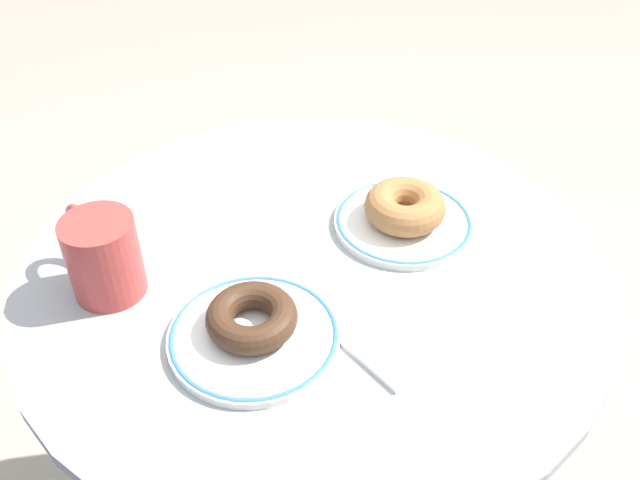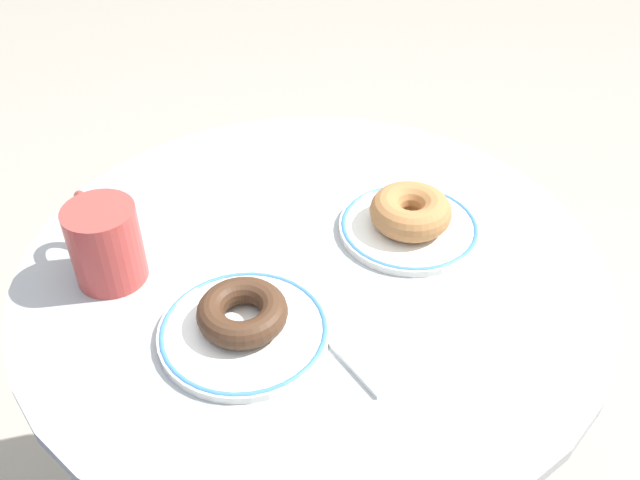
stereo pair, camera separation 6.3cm
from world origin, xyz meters
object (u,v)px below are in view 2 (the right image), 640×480
at_px(donut_cinnamon, 411,211).
at_px(paper_napkin, 396,341).
at_px(plate_right, 409,227).
at_px(cafe_table, 313,381).
at_px(plate_left, 244,331).
at_px(coffee_mug, 104,242).
at_px(donut_chocolate, 242,312).

relative_size(donut_cinnamon, paper_napkin, 0.83).
height_order(plate_right, paper_napkin, plate_right).
xyz_separation_m(cafe_table, plate_left, (-0.14, -0.04, 0.24)).
bearing_deg(donut_cinnamon, coffee_mug, 149.97).
bearing_deg(donut_chocolate, plate_right, -1.80).
bearing_deg(plate_right, paper_napkin, -142.48).
height_order(plate_left, donut_cinnamon, donut_cinnamon).
bearing_deg(plate_left, donut_chocolate, 53.86).
xyz_separation_m(donut_chocolate, coffee_mug, (-0.06, 0.19, 0.02)).
xyz_separation_m(donut_chocolate, donut_cinnamon, (0.28, -0.01, 0.01)).
relative_size(plate_right, donut_chocolate, 1.82).
xyz_separation_m(plate_left, coffee_mug, (-0.06, 0.19, 0.05)).
relative_size(plate_right, donut_cinnamon, 1.73).
bearing_deg(donut_cinnamon, paper_napkin, -142.48).
relative_size(cafe_table, donut_cinnamon, 7.01).
bearing_deg(paper_napkin, cafe_table, 82.16).
height_order(donut_chocolate, paper_napkin, donut_chocolate).
bearing_deg(coffee_mug, donut_chocolate, -71.43).
xyz_separation_m(plate_left, donut_cinnamon, (0.28, -0.00, 0.03)).
height_order(plate_left, plate_right, same).
bearing_deg(paper_napkin, donut_chocolate, 130.04).
xyz_separation_m(donut_cinnamon, paper_napkin, (-0.16, -0.13, -0.03)).
bearing_deg(donut_cinnamon, plate_right, 0.00).
relative_size(cafe_table, paper_napkin, 5.82).
height_order(plate_left, paper_napkin, plate_left).
height_order(donut_cinnamon, paper_napkin, donut_cinnamon).
bearing_deg(plate_right, plate_left, 179.67).
bearing_deg(cafe_table, coffee_mug, 141.83).
relative_size(plate_left, donut_chocolate, 1.89).
height_order(plate_left, donut_chocolate, donut_chocolate).
height_order(cafe_table, coffee_mug, coffee_mug).
xyz_separation_m(plate_left, plate_right, (0.28, -0.00, -0.00)).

